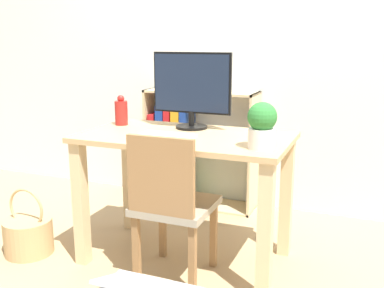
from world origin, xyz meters
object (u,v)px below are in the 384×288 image
Objects in this scene: vase at (121,112)px; potted_plant at (262,125)px; bookshelf at (182,150)px; keyboard at (168,135)px; basket at (28,235)px; chair at (171,202)px; monitor at (192,87)px.

potted_plant is (0.97, -0.29, 0.04)m from vase.
potted_plant is 1.45m from bookshelf.
basket is at bearing -166.16° from keyboard.
bookshelf is 2.18× the size of basket.
keyboard is 0.38× the size of chair.
potted_plant is 0.56× the size of basket.
potted_plant is 0.26× the size of bookshelf.
vase reaches higher than chair.
bookshelf is (-0.36, 0.69, -0.58)m from monitor.
chair is at bearing -36.51° from vase.
vase is 0.21× the size of bookshelf.
basket is (-1.40, -0.13, -0.76)m from potted_plant.
basket is (-0.86, -0.21, -0.65)m from keyboard.
potted_plant is at bearing 5.38° from basket.
chair is 1.98× the size of basket.
bookshelf is (-0.34, 0.98, -0.34)m from keyboard.
potted_plant is 0.28× the size of chair.
bookshelf is at bearing 83.51° from vase.
vase is 0.81× the size of potted_plant.
basket is (-0.52, -1.19, -0.31)m from bookshelf.
chair is (0.51, -0.38, -0.40)m from vase.
vase is 0.75m from chair.
potted_plant reaches higher than basket.
monitor is at bearing -62.33° from bookshelf.
bookshelf is at bearing 66.28° from basket.
monitor is 0.49m from vase.
monitor is 0.98m from bookshelf.
keyboard is 0.56m from potted_plant.
keyboard is at bearing -71.04° from bookshelf.
chair is at bearing -168.96° from potted_plant.
monitor is 0.54× the size of bookshelf.
basket is at bearing -174.62° from potted_plant.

